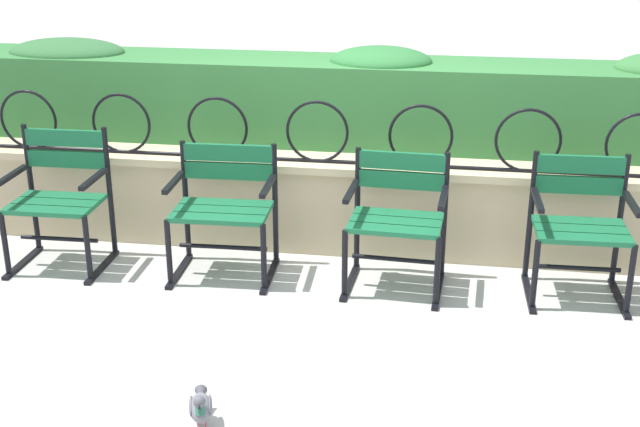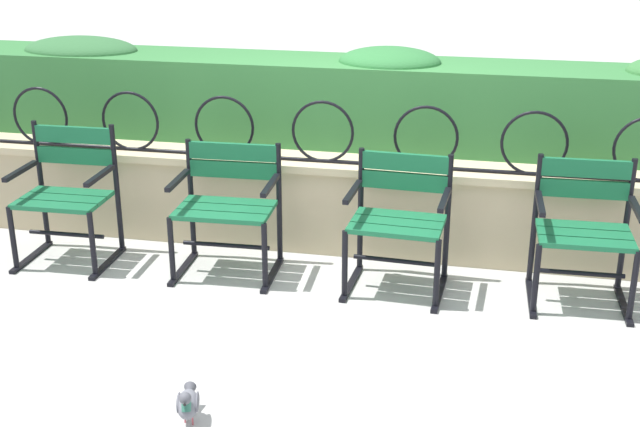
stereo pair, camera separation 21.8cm
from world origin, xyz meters
The scene contains 9 objects.
ground_plane centered at (0.00, 0.00, 0.00)m, with size 60.00×60.00×0.00m, color #B7B5AF.
stone_wall centered at (0.00, 0.97, 0.32)m, with size 7.17×0.41×0.63m.
iron_arch_fence centered at (-0.12, 0.89, 0.82)m, with size 6.64×0.02×0.42m.
hedge_row centered at (0.02, 1.45, 0.95)m, with size 7.03×0.62×0.70m.
park_chair_leftmost centered at (-1.75, 0.41, 0.47)m, with size 0.60×0.53×0.89m.
park_chair_centre_left centered at (-0.66, 0.45, 0.46)m, with size 0.66×0.54×0.82m.
park_chair_centre_right centered at (0.43, 0.43, 0.46)m, with size 0.62×0.55×0.83m.
park_chair_rightmost centered at (1.52, 0.48, 0.46)m, with size 0.59×0.54×0.85m.
pigeon_near_chairs centered at (-0.33, -1.24, 0.11)m, with size 0.15×0.29×0.22m.
Camera 1 is at (0.73, -4.37, 2.28)m, focal length 47.02 mm.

